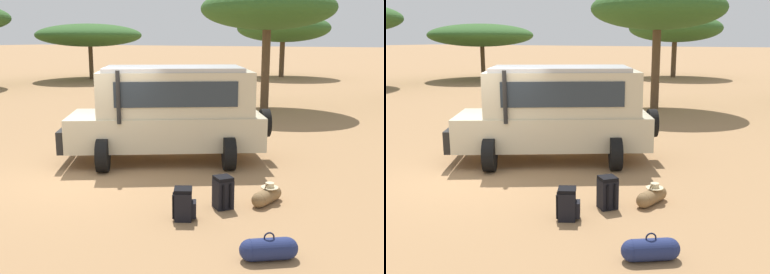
# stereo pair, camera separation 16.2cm
# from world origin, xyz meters

# --- Properties ---
(ground_plane) EXTENTS (320.00, 320.00, 0.00)m
(ground_plane) POSITION_xyz_m (0.00, 0.00, 0.00)
(ground_plane) COLOR #9E754C
(safari_vehicle) EXTENTS (5.30, 4.07, 2.44)m
(safari_vehicle) POSITION_xyz_m (0.99, 2.14, 1.29)
(safari_vehicle) COLOR beige
(safari_vehicle) RESTS_ON ground_plane
(backpack_beside_front_wheel) EXTENTS (0.47, 0.47, 0.62)m
(backpack_beside_front_wheel) POSITION_xyz_m (3.53, -0.41, 0.30)
(backpack_beside_front_wheel) COLOR black
(backpack_beside_front_wheel) RESTS_ON ground_plane
(backpack_cluster_center) EXTENTS (0.47, 0.43, 0.58)m
(backpack_cluster_center) POSITION_xyz_m (3.12, -1.23, 0.28)
(backpack_cluster_center) COLOR black
(backpack_cluster_center) RESTS_ON ground_plane
(duffel_bag_low_black_case) EXTENTS (0.42, 0.84, 0.39)m
(duffel_bag_low_black_case) POSITION_xyz_m (4.21, 0.18, 0.15)
(duffel_bag_low_black_case) COLOR brown
(duffel_bag_low_black_case) RESTS_ON ground_plane
(duffel_bag_soft_canvas) EXTENTS (0.78, 0.62, 0.43)m
(duffel_bag_soft_canvas) POSITION_xyz_m (4.90, -2.01, 0.16)
(duffel_bag_soft_canvas) COLOR navy
(duffel_bag_soft_canvas) RESTS_ON ground_plane
(acacia_tree_left_mid) EXTENTS (7.71, 8.48, 4.21)m
(acacia_tree_left_mid) POSITION_xyz_m (-16.08, 20.27, 3.34)
(acacia_tree_left_mid) COLOR brown
(acacia_tree_left_mid) RESTS_ON ground_plane
(acacia_tree_centre_back) EXTENTS (7.49, 6.81, 5.00)m
(acacia_tree_centre_back) POSITION_xyz_m (-3.29, 28.64, 3.89)
(acacia_tree_centre_back) COLOR brown
(acacia_tree_centre_back) RESTS_ON ground_plane
(acacia_tree_right_mid) EXTENTS (5.91, 5.48, 5.31)m
(acacia_tree_right_mid) POSITION_xyz_m (0.55, 11.73, 4.37)
(acacia_tree_right_mid) COLOR brown
(acacia_tree_right_mid) RESTS_ON ground_plane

